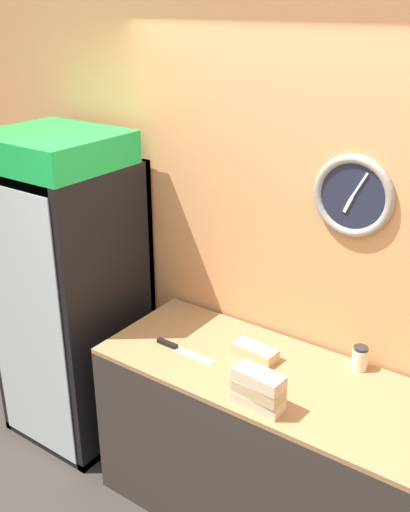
{
  "coord_description": "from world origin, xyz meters",
  "views": [
    {
      "loc": [
        1.04,
        -1.27,
        2.59
      ],
      "look_at": [
        -0.49,
        0.89,
        1.45
      ],
      "focal_mm": 42.0,
      "sensor_mm": 36.0,
      "label": 1
    }
  ],
  "objects_px": {
    "sandwich_stack_bottom": "(258,401)",
    "sandwich_stack_top": "(259,378)",
    "beverage_cooler": "(76,275)",
    "chefs_knife": "(177,348)",
    "sandwich_flat_left": "(255,352)",
    "condiment_jar": "(360,358)",
    "sandwich_stack_middle": "(258,390)"
  },
  "relations": [
    {
      "from": "beverage_cooler",
      "to": "chefs_knife",
      "type": "distance_m",
      "value": 0.9
    },
    {
      "from": "beverage_cooler",
      "to": "sandwich_flat_left",
      "type": "xyz_separation_m",
      "value": [
        1.24,
        0.04,
        -0.1
      ]
    },
    {
      "from": "sandwich_stack_top",
      "to": "condiment_jar",
      "type": "height_order",
      "value": "sandwich_stack_top"
    },
    {
      "from": "sandwich_stack_bottom",
      "to": "sandwich_flat_left",
      "type": "distance_m",
      "value": 0.41
    },
    {
      "from": "beverage_cooler",
      "to": "sandwich_stack_bottom",
      "type": "relative_size",
      "value": 8.42
    },
    {
      "from": "sandwich_stack_middle",
      "to": "condiment_jar",
      "type": "relative_size",
      "value": 1.89
    },
    {
      "from": "sandwich_stack_bottom",
      "to": "sandwich_stack_top",
      "type": "relative_size",
      "value": 0.97
    },
    {
      "from": "beverage_cooler",
      "to": "sandwich_flat_left",
      "type": "distance_m",
      "value": 1.25
    },
    {
      "from": "sandwich_stack_top",
      "to": "sandwich_flat_left",
      "type": "relative_size",
      "value": 0.98
    },
    {
      "from": "sandwich_stack_middle",
      "to": "sandwich_stack_top",
      "type": "distance_m",
      "value": 0.06
    },
    {
      "from": "sandwich_stack_top",
      "to": "sandwich_flat_left",
      "type": "height_order",
      "value": "sandwich_stack_top"
    },
    {
      "from": "sandwich_stack_bottom",
      "to": "sandwich_stack_top",
      "type": "distance_m",
      "value": 0.12
    },
    {
      "from": "beverage_cooler",
      "to": "sandwich_stack_middle",
      "type": "height_order",
      "value": "beverage_cooler"
    },
    {
      "from": "chefs_knife",
      "to": "condiment_jar",
      "type": "distance_m",
      "value": 0.92
    },
    {
      "from": "sandwich_stack_top",
      "to": "chefs_knife",
      "type": "xyz_separation_m",
      "value": [
        -0.58,
        0.17,
        -0.14
      ]
    },
    {
      "from": "chefs_knife",
      "to": "sandwich_stack_middle",
      "type": "bearing_deg",
      "value": -16.07
    },
    {
      "from": "sandwich_stack_bottom",
      "to": "chefs_knife",
      "type": "distance_m",
      "value": 0.61
    },
    {
      "from": "beverage_cooler",
      "to": "condiment_jar",
      "type": "relative_size",
      "value": 15.58
    },
    {
      "from": "sandwich_flat_left",
      "to": "chefs_knife",
      "type": "xyz_separation_m",
      "value": [
        -0.36,
        -0.17,
        -0.02
      ]
    },
    {
      "from": "beverage_cooler",
      "to": "sandwich_stack_bottom",
      "type": "xyz_separation_m",
      "value": [
        1.46,
        -0.3,
        -0.1
      ]
    },
    {
      "from": "beverage_cooler",
      "to": "sandwich_stack_top",
      "type": "relative_size",
      "value": 8.18
    },
    {
      "from": "sandwich_stack_middle",
      "to": "chefs_knife",
      "type": "xyz_separation_m",
      "value": [
        -0.58,
        0.17,
        -0.08
      ]
    },
    {
      "from": "chefs_knife",
      "to": "sandwich_stack_top",
      "type": "bearing_deg",
      "value": -16.07
    },
    {
      "from": "beverage_cooler",
      "to": "condiment_jar",
      "type": "bearing_deg",
      "value": 7.96
    },
    {
      "from": "sandwich_stack_middle",
      "to": "chefs_knife",
      "type": "distance_m",
      "value": 0.61
    },
    {
      "from": "sandwich_flat_left",
      "to": "condiment_jar",
      "type": "relative_size",
      "value": 1.95
    },
    {
      "from": "sandwich_stack_bottom",
      "to": "chefs_knife",
      "type": "relative_size",
      "value": 0.64
    },
    {
      "from": "sandwich_stack_bottom",
      "to": "sandwich_stack_top",
      "type": "bearing_deg",
      "value": 0.0
    },
    {
      "from": "beverage_cooler",
      "to": "sandwich_stack_top",
      "type": "height_order",
      "value": "beverage_cooler"
    },
    {
      "from": "sandwich_stack_bottom",
      "to": "sandwich_flat_left",
      "type": "bearing_deg",
      "value": 122.84
    },
    {
      "from": "sandwich_stack_bottom",
      "to": "sandwich_stack_top",
      "type": "xyz_separation_m",
      "value": [
        0.0,
        0.0,
        0.12
      ]
    },
    {
      "from": "sandwich_stack_bottom",
      "to": "sandwich_flat_left",
      "type": "height_order",
      "value": "sandwich_stack_bottom"
    }
  ]
}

